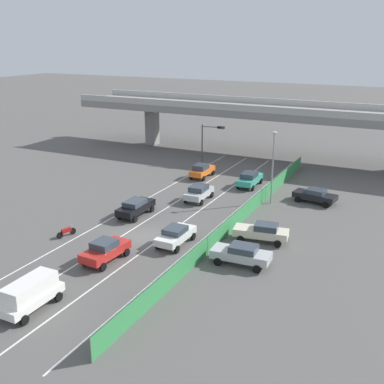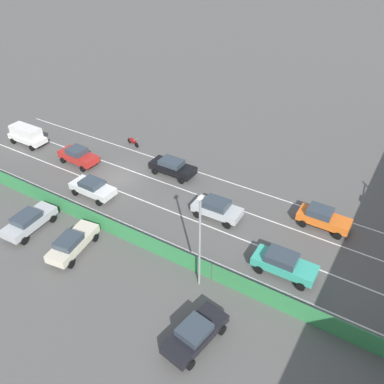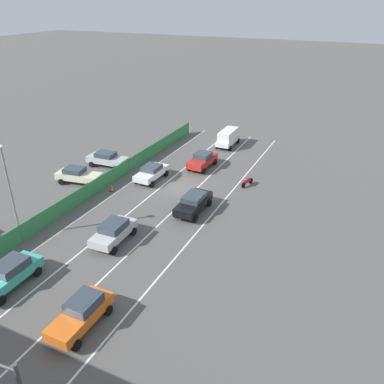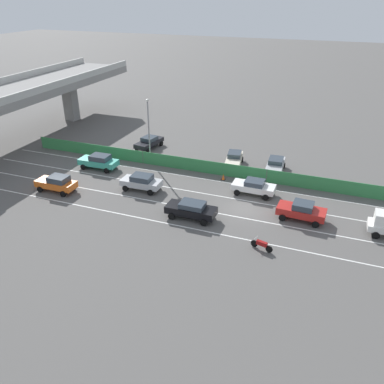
{
  "view_description": "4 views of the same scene",
  "coord_description": "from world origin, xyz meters",
  "px_view_note": "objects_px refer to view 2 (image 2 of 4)",
  "views": [
    {
      "loc": [
        21.28,
        -32.94,
        16.92
      ],
      "look_at": [
        -0.29,
        10.44,
        1.05
      ],
      "focal_mm": 44.36,
      "sensor_mm": 36.0,
      "label": 1
    },
    {
      "loc": [
        24.53,
        23.54,
        22.06
      ],
      "look_at": [
        -0.46,
        8.15,
        1.12
      ],
      "focal_mm": 37.68,
      "sensor_mm": 36.0,
      "label": 2
    },
    {
      "loc": [
        -16.38,
        32.13,
        17.4
      ],
      "look_at": [
        -2.85,
        3.26,
        1.46
      ],
      "focal_mm": 36.97,
      "sensor_mm": 36.0,
      "label": 3
    },
    {
      "loc": [
        -33.19,
        -7.34,
        18.99
      ],
      "look_at": [
        -2.07,
        4.51,
        1.99
      ],
      "focal_mm": 37.25,
      "sensor_mm": 36.0,
      "label": 4
    }
  ],
  "objects_px": {
    "motorcycle": "(133,142)",
    "parked_sedan_dark": "(195,333)",
    "car_sedan_silver": "(217,208)",
    "car_hatchback_white": "(93,187)",
    "car_sedan_black": "(173,167)",
    "car_taxi_orange": "(323,218)",
    "car_van_white": "(27,134)",
    "car_taxi_teal": "(284,263)",
    "car_sedan_red": "(78,155)",
    "street_lamp": "(200,234)",
    "parked_wagon_silver": "(29,221)",
    "traffic_cone": "(110,220)",
    "parked_sedan_cream": "(72,243)"
  },
  "relations": [
    {
      "from": "car_taxi_teal",
      "to": "street_lamp",
      "type": "xyz_separation_m",
      "value": [
        4.1,
        -4.68,
        3.71
      ]
    },
    {
      "from": "parked_wagon_silver",
      "to": "car_taxi_orange",
      "type": "bearing_deg",
      "value": 122.55
    },
    {
      "from": "car_taxi_orange",
      "to": "car_sedan_black",
      "type": "xyz_separation_m",
      "value": [
        -0.13,
        -15.12,
        -0.03
      ]
    },
    {
      "from": "parked_wagon_silver",
      "to": "motorcycle",
      "type": "bearing_deg",
      "value": -173.52
    },
    {
      "from": "car_sedan_red",
      "to": "car_hatchback_white",
      "type": "distance_m",
      "value": 6.3
    },
    {
      "from": "car_sedan_silver",
      "to": "car_taxi_teal",
      "type": "relative_size",
      "value": 0.92
    },
    {
      "from": "traffic_cone",
      "to": "car_taxi_orange",
      "type": "bearing_deg",
      "value": 120.01
    },
    {
      "from": "car_taxi_orange",
      "to": "car_taxi_teal",
      "type": "bearing_deg",
      "value": -7.26
    },
    {
      "from": "parked_sedan_dark",
      "to": "street_lamp",
      "type": "xyz_separation_m",
      "value": [
        -4.19,
        -2.21,
        3.8
      ]
    },
    {
      "from": "car_sedan_red",
      "to": "car_taxi_orange",
      "type": "distance_m",
      "value": 24.87
    },
    {
      "from": "car_sedan_silver",
      "to": "traffic_cone",
      "type": "xyz_separation_m",
      "value": [
        5.46,
        -7.35,
        -0.61
      ]
    },
    {
      "from": "car_sedan_silver",
      "to": "car_van_white",
      "type": "distance_m",
      "value": 24.46
    },
    {
      "from": "parked_wagon_silver",
      "to": "car_hatchback_white",
      "type": "bearing_deg",
      "value": 170.5
    },
    {
      "from": "car_sedan_silver",
      "to": "parked_sedan_dark",
      "type": "bearing_deg",
      "value": 22.65
    },
    {
      "from": "car_taxi_teal",
      "to": "car_hatchback_white",
      "type": "distance_m",
      "value": 18.56
    },
    {
      "from": "car_sedan_black",
      "to": "motorcycle",
      "type": "distance_m",
      "value": 7.66
    },
    {
      "from": "car_taxi_teal",
      "to": "car_taxi_orange",
      "type": "distance_m",
      "value": 6.73
    },
    {
      "from": "car_sedan_red",
      "to": "motorcycle",
      "type": "relative_size",
      "value": 2.33
    },
    {
      "from": "car_van_white",
      "to": "traffic_cone",
      "type": "height_order",
      "value": "car_van_white"
    },
    {
      "from": "car_taxi_orange",
      "to": "parked_sedan_cream",
      "type": "bearing_deg",
      "value": -49.87
    },
    {
      "from": "car_sedan_red",
      "to": "parked_wagon_silver",
      "type": "distance_m",
      "value": 10.71
    },
    {
      "from": "car_sedan_red",
      "to": "parked_sedan_dark",
      "type": "distance_m",
      "value": 24.36
    },
    {
      "from": "car_sedan_silver",
      "to": "car_van_white",
      "type": "height_order",
      "value": "car_van_white"
    },
    {
      "from": "car_hatchback_white",
      "to": "car_taxi_orange",
      "type": "bearing_deg",
      "value": 109.01
    },
    {
      "from": "car_sedan_red",
      "to": "car_hatchback_white",
      "type": "xyz_separation_m",
      "value": [
        3.47,
        5.25,
        -0.06
      ]
    },
    {
      "from": "parked_wagon_silver",
      "to": "parked_sedan_cream",
      "type": "bearing_deg",
      "value": 89.74
    },
    {
      "from": "traffic_cone",
      "to": "car_sedan_red",
      "type": "bearing_deg",
      "value": -121.91
    },
    {
      "from": "car_sedan_red",
      "to": "street_lamp",
      "type": "height_order",
      "value": "street_lamp"
    },
    {
      "from": "parked_sedan_cream",
      "to": "parked_sedan_dark",
      "type": "xyz_separation_m",
      "value": [
        1.87,
        12.21,
        -0.04
      ]
    },
    {
      "from": "car_taxi_teal",
      "to": "parked_sedan_cream",
      "type": "xyz_separation_m",
      "value": [
        6.42,
        -14.68,
        -0.05
      ]
    },
    {
      "from": "car_van_white",
      "to": "car_sedan_black",
      "type": "relative_size",
      "value": 0.98
    },
    {
      "from": "car_taxi_orange",
      "to": "car_hatchback_white",
      "type": "relative_size",
      "value": 0.98
    },
    {
      "from": "car_sedan_silver",
      "to": "parked_wagon_silver",
      "type": "height_order",
      "value": "car_sedan_silver"
    },
    {
      "from": "parked_wagon_silver",
      "to": "car_van_white",
      "type": "bearing_deg",
      "value": -129.44
    },
    {
      "from": "car_taxi_orange",
      "to": "traffic_cone",
      "type": "relative_size",
      "value": 6.13
    },
    {
      "from": "car_taxi_teal",
      "to": "car_hatchback_white",
      "type": "relative_size",
      "value": 1.06
    },
    {
      "from": "car_hatchback_white",
      "to": "motorcycle",
      "type": "relative_size",
      "value": 2.31
    },
    {
      "from": "car_taxi_orange",
      "to": "car_van_white",
      "type": "bearing_deg",
      "value": -84.53
    },
    {
      "from": "car_sedan_silver",
      "to": "car_taxi_orange",
      "type": "xyz_separation_m",
      "value": [
        -3.48,
        8.11,
        0.02
      ]
    },
    {
      "from": "car_hatchback_white",
      "to": "car_sedan_black",
      "type": "bearing_deg",
      "value": 147.81
    },
    {
      "from": "street_lamp",
      "to": "traffic_cone",
      "type": "xyz_separation_m",
      "value": [
        -1.84,
        -9.93,
        -4.33
      ]
    },
    {
      "from": "car_sedan_black",
      "to": "parked_sedan_cream",
      "type": "relative_size",
      "value": 0.95
    },
    {
      "from": "car_taxi_teal",
      "to": "parked_sedan_cream",
      "type": "distance_m",
      "value": 16.02
    },
    {
      "from": "car_taxi_orange",
      "to": "parked_sedan_dark",
      "type": "bearing_deg",
      "value": -12.52
    },
    {
      "from": "car_sedan_silver",
      "to": "car_taxi_teal",
      "type": "distance_m",
      "value": 7.93
    },
    {
      "from": "car_taxi_orange",
      "to": "car_hatchback_white",
      "type": "bearing_deg",
      "value": -70.99
    },
    {
      "from": "car_van_white",
      "to": "motorcycle",
      "type": "distance_m",
      "value": 11.9
    },
    {
      "from": "motorcycle",
      "to": "parked_sedan_dark",
      "type": "bearing_deg",
      "value": 46.85
    },
    {
      "from": "car_van_white",
      "to": "street_lamp",
      "type": "bearing_deg",
      "value": 74.19
    },
    {
      "from": "car_hatchback_white",
      "to": "parked_sedan_cream",
      "type": "xyz_separation_m",
      "value": [
        6.41,
        3.88,
        0.03
      ]
    }
  ]
}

